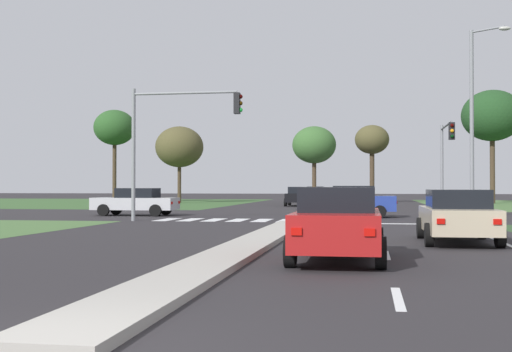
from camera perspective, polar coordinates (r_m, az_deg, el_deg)
The scene contains 29 objects.
ground_plane at distance 35.95m, azimuth 4.69°, elevation -3.43°, with size 200.00×200.00×0.00m, color #282628.
grass_verge_far_left at distance 66.73m, azimuth -15.76°, elevation -2.21°, with size 35.00×35.00×0.01m, color #385B2D.
median_island_near at distance 17.13m, azimuth -0.80°, elevation -6.04°, with size 1.20×22.00×0.14m, color #ADA89E.
median_island_far at distance 60.88m, azimuth 6.71°, elevation -2.30°, with size 1.20×36.00×0.14m, color #ADA89E.
lane_dash_near at distance 9.86m, azimuth 12.10°, elevation -10.25°, with size 0.14×2.00×0.01m, color silver.
lane_dash_second at distance 15.80m, azimuth 11.15°, elevation -6.69°, with size 0.14×2.00×0.01m, color silver.
lane_dash_third at distance 21.78m, azimuth 10.73°, elevation -5.08°, with size 0.14×2.00×0.01m, color silver.
lane_dash_fourth at distance 27.77m, azimuth 10.49°, elevation -4.17°, with size 0.14×2.00×0.01m, color silver.
stop_bar_near at distance 28.83m, azimuth 11.05°, elevation -4.04°, with size 6.40×0.50×0.01m, color silver.
crosswalk_bar_near at distance 32.06m, azimuth -7.62°, elevation -3.73°, with size 0.70×2.80×0.01m, color silver.
crosswalk_bar_second at distance 31.74m, azimuth -5.63°, elevation -3.76°, with size 0.70×2.80×0.01m, color silver.
crosswalk_bar_third at distance 31.45m, azimuth -3.61°, elevation -3.79°, with size 0.70×2.80×0.01m, color silver.
crosswalk_bar_fourth at distance 31.21m, azimuth -1.55°, elevation -3.81°, with size 0.70×2.80×0.01m, color silver.
crosswalk_bar_fifth at distance 31.01m, azimuth 0.54°, elevation -3.83°, with size 0.70×2.80×0.01m, color silver.
crosswalk_bar_sixth at distance 30.85m, azimuth 2.66°, elevation -3.85°, with size 0.70×2.80×0.01m, color silver.
car_beige_second at distance 19.67m, azimuth 16.91°, elevation -3.27°, with size 2.02×4.53×1.51m.
car_silver_third at distance 36.62m, azimuth -10.29°, elevation -2.17°, with size 4.56×2.03×1.49m.
car_red_fourth at distance 14.49m, azimuth 7.08°, elevation -4.04°, with size 1.98×4.50×1.59m.
car_blue_fifth at distance 34.74m, azimuth 8.22°, elevation -2.15°, with size 4.60×2.08×1.62m.
car_black_sixth at distance 53.42m, azimuth 3.69°, elevation -1.74°, with size 2.00×4.19×1.54m.
car_teal_seventh at distance 68.01m, azimuth 5.16°, elevation -1.54°, with size 2.04×4.39×1.55m.
traffic_signal_near_left at distance 30.60m, azimuth -7.27°, elevation 4.03°, with size 5.22×0.32×6.11m.
traffic_signal_far_right at distance 40.70m, azimuth 15.98°, elevation 2.20°, with size 0.32×5.31×5.39m.
street_lamp_second at distance 34.67m, azimuth 18.29°, elevation 5.12°, with size 1.77×1.24×9.37m.
treeline_near at distance 66.96m, azimuth -12.06°, elevation 4.04°, with size 4.09×4.09×9.12m.
treeline_second at distance 64.41m, azimuth -6.60°, elevation 2.49°, with size 4.64×4.64×7.36m.
treeline_third at distance 61.51m, azimuth 5.02°, elevation 2.65°, with size 4.04×4.04×7.13m.
treeline_fourth at distance 64.42m, azimuth 9.94°, elevation 3.01°, with size 3.26×3.26×7.44m.
treeline_fifth at distance 65.06m, azimuth 19.64°, elevation 4.88°, with size 5.55×5.55×10.46m.
Camera 1 is at (3.08, -5.78, 1.62)m, focal length 46.53 mm.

